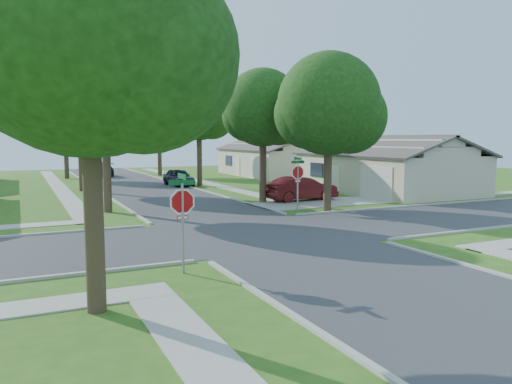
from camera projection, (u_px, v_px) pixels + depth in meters
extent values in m
plane|color=#305B19|center=(257.00, 233.00, 21.09)|extent=(100.00, 100.00, 0.00)
cube|color=#333335|center=(257.00, 233.00, 21.09)|extent=(7.00, 100.00, 0.02)
cube|color=#9E9B91|center=(196.00, 181.00, 47.03)|extent=(1.20, 40.00, 0.04)
cube|color=#9E9B91|center=(58.00, 186.00, 41.81)|extent=(1.20, 40.00, 0.04)
cube|color=#9E9B91|center=(323.00, 203.00, 30.84)|extent=(8.80, 3.60, 0.05)
cube|color=gray|center=(183.00, 229.00, 14.72)|extent=(0.06, 0.06, 2.70)
cylinder|color=white|center=(182.00, 202.00, 14.63)|extent=(1.05, 0.02, 1.05)
cylinder|color=#B90C0E|center=(182.00, 202.00, 14.63)|extent=(0.90, 0.03, 0.90)
cube|color=#B90C0E|center=(183.00, 218.00, 14.68)|extent=(0.34, 0.03, 0.12)
cube|color=white|center=(183.00, 218.00, 14.68)|extent=(0.30, 0.03, 0.08)
cube|color=#0C5426|center=(182.00, 182.00, 14.57)|extent=(0.80, 0.02, 0.16)
cube|color=#0C5426|center=(182.00, 176.00, 14.55)|extent=(0.02, 0.80, 0.16)
cube|color=gray|center=(298.00, 187.00, 27.17)|extent=(0.06, 0.06, 2.70)
cylinder|color=white|center=(298.00, 172.00, 27.09)|extent=(1.05, 0.02, 1.05)
cylinder|color=#B90C0E|center=(298.00, 172.00, 27.09)|extent=(0.90, 0.03, 0.90)
cube|color=#B90C0E|center=(298.00, 181.00, 27.14)|extent=(0.34, 0.03, 0.12)
cube|color=white|center=(298.00, 181.00, 27.14)|extent=(0.30, 0.03, 0.08)
cube|color=#0C5426|center=(298.00, 162.00, 27.03)|extent=(0.80, 0.02, 0.16)
cube|color=#0C5426|center=(298.00, 159.00, 27.01)|extent=(0.02, 0.80, 0.16)
cylinder|color=#38281C|center=(263.00, 171.00, 30.97)|extent=(0.44, 0.44, 3.95)
sphere|color=#12340D|center=(263.00, 107.00, 30.54)|extent=(4.80, 4.80, 4.80)
sphere|color=#12340D|center=(279.00, 117.00, 30.54)|extent=(3.46, 3.46, 3.46)
sphere|color=#12340D|center=(248.00, 116.00, 30.83)|extent=(3.26, 3.26, 3.26)
cylinder|color=#38281C|center=(199.00, 160.00, 41.72)|extent=(0.44, 0.44, 4.30)
sphere|color=#12340D|center=(199.00, 108.00, 41.25)|extent=(5.40, 5.40, 5.40)
sphere|color=#12340D|center=(212.00, 116.00, 41.24)|extent=(3.89, 3.89, 3.89)
sphere|color=#12340D|center=(187.00, 114.00, 41.56)|extent=(3.67, 3.67, 3.67)
cylinder|color=#38281C|center=(160.00, 156.00, 53.39)|extent=(0.44, 0.44, 4.20)
sphere|color=#12340D|center=(159.00, 117.00, 52.94)|extent=(5.00, 5.00, 5.00)
sphere|color=#12340D|center=(168.00, 123.00, 52.94)|extent=(3.60, 3.60, 3.60)
sphere|color=#12340D|center=(151.00, 122.00, 53.24)|extent=(3.40, 3.40, 3.40)
cylinder|color=#38281C|center=(107.00, 173.00, 26.93)|extent=(0.44, 0.44, 4.25)
sphere|color=#12340D|center=(104.00, 93.00, 26.47)|extent=(5.20, 5.20, 5.20)
sphere|color=#12340D|center=(124.00, 106.00, 26.46)|extent=(3.74, 3.74, 3.74)
sphere|color=#12340D|center=(88.00, 104.00, 26.78)|extent=(3.54, 3.54, 3.54)
cylinder|color=#38281C|center=(81.00, 162.00, 37.69)|extent=(0.44, 0.44, 4.44)
sphere|color=#12340D|center=(79.00, 101.00, 37.20)|extent=(5.60, 5.60, 5.60)
sphere|color=#12340D|center=(94.00, 110.00, 37.19)|extent=(4.03, 4.03, 4.03)
sphere|color=#12340D|center=(67.00, 109.00, 37.53)|extent=(3.81, 3.81, 3.81)
cylinder|color=#38281C|center=(66.00, 159.00, 49.38)|extent=(0.44, 0.44, 3.90)
sphere|color=#12340D|center=(65.00, 120.00, 48.97)|extent=(4.60, 4.60, 4.60)
sphere|color=#12340D|center=(74.00, 126.00, 48.97)|extent=(3.31, 3.31, 3.31)
sphere|color=#12340D|center=(57.00, 125.00, 49.24)|extent=(3.13, 3.13, 3.13)
cylinder|color=#38281C|center=(94.00, 226.00, 11.38)|extent=(0.44, 0.44, 4.04)
sphere|color=#12340D|center=(87.00, 21.00, 10.89)|extent=(6.00, 6.00, 6.00)
sphere|color=#12340D|center=(142.00, 56.00, 10.89)|extent=(4.32, 4.32, 4.32)
sphere|color=#12340D|center=(42.00, 52.00, 11.25)|extent=(4.08, 4.08, 4.08)
cylinder|color=#38281C|center=(328.00, 179.00, 27.36)|extent=(0.44, 0.44, 3.54)
sphere|color=#12340D|center=(329.00, 104.00, 26.92)|extent=(5.60, 5.60, 5.60)
sphere|color=#12340D|center=(350.00, 117.00, 26.92)|extent=(4.03, 4.03, 4.03)
sphere|color=#12340D|center=(309.00, 114.00, 27.25)|extent=(3.81, 3.81, 3.81)
cube|color=beige|center=(385.00, 173.00, 37.66)|extent=(8.00, 13.00, 2.80)
cube|color=#403C37|center=(406.00, 145.00, 38.29)|extent=(4.42, 13.60, 1.56)
cube|color=#403C37|center=(364.00, 146.00, 36.58)|extent=(4.42, 13.60, 1.56)
cube|color=silver|center=(376.00, 183.00, 32.47)|extent=(0.06, 3.20, 2.20)
cube|color=silver|center=(336.00, 179.00, 36.56)|extent=(0.06, 0.90, 2.00)
cube|color=#1E2633|center=(317.00, 170.00, 38.83)|extent=(0.06, 1.80, 1.10)
cube|color=beige|center=(275.00, 162.00, 53.81)|extent=(8.00, 13.00, 2.80)
cube|color=#403C37|center=(291.00, 143.00, 54.45)|extent=(4.42, 13.60, 1.56)
cube|color=#403C37|center=(258.00, 143.00, 52.73)|extent=(4.42, 13.60, 1.56)
cube|color=silver|center=(257.00, 168.00, 48.62)|extent=(0.06, 3.20, 2.20)
cube|color=silver|center=(238.00, 167.00, 52.71)|extent=(0.06, 0.90, 2.00)
cube|color=#1E2633|center=(229.00, 160.00, 54.99)|extent=(0.06, 1.80, 1.10)
imported|color=#4D1013|center=(301.00, 189.00, 31.94)|extent=(4.84, 1.90, 1.57)
imported|color=black|center=(179.00, 177.00, 42.19)|extent=(1.95, 4.33, 1.44)
imported|color=black|center=(100.00, 169.00, 52.88)|extent=(2.37, 5.30, 1.51)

